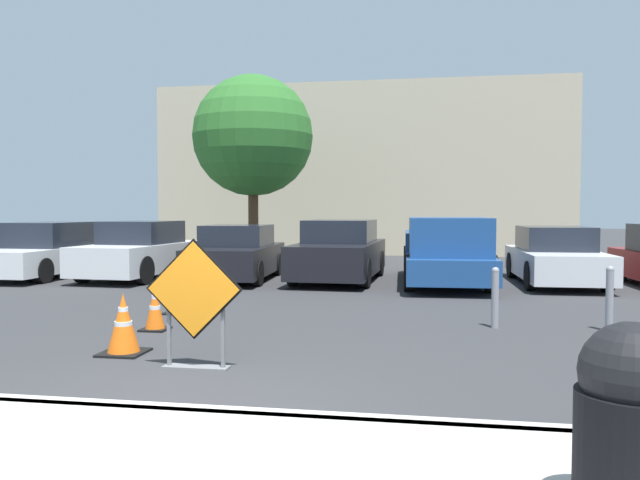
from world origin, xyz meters
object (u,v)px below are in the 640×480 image
(parked_car_fourth, at_px, (340,252))
(parked_car_third, at_px, (237,255))
(parked_car_nearest, at_px, (48,252))
(bollard_nearest, at_px, (495,296))
(pickup_truck, at_px, (446,254))
(trash_bin, at_px, (631,421))
(parked_car_second, at_px, (140,252))
(road_closed_sign, at_px, (194,299))
(parked_car_fifth, at_px, (555,257))
(traffic_cone_nearest, at_px, (123,324))
(traffic_cone_second, at_px, (155,308))
(traffic_cone_third, at_px, (175,293))
(bollard_second, at_px, (610,297))

(parked_car_fourth, bearing_deg, parked_car_third, 8.79)
(parked_car_nearest, xyz_separation_m, bollard_nearest, (11.07, -5.56, -0.17))
(pickup_truck, height_order, trash_bin, pickup_truck)
(parked_car_second, height_order, trash_bin, parked_car_second)
(road_closed_sign, xyz_separation_m, parked_car_fifth, (5.69, 9.14, -0.14))
(road_closed_sign, bearing_deg, bollard_nearest, 40.46)
(pickup_truck, bearing_deg, traffic_cone_nearest, 60.08)
(parked_car_third, relative_size, trash_bin, 3.84)
(traffic_cone_second, distance_m, traffic_cone_third, 1.49)
(bollard_second, bearing_deg, pickup_truck, 112.05)
(road_closed_sign, height_order, bollard_nearest, road_closed_sign)
(pickup_truck, bearing_deg, road_closed_sign, 68.20)
(pickup_truck, bearing_deg, parked_car_fifth, -168.06)
(parked_car_second, bearing_deg, trash_bin, 129.36)
(parked_car_second, bearing_deg, parked_car_third, -175.55)
(parked_car_third, xyz_separation_m, bollard_second, (7.46, -5.65, -0.14))
(trash_bin, bearing_deg, pickup_truck, 92.82)
(traffic_cone_second, xyz_separation_m, parked_car_third, (-0.78, 6.68, 0.32))
(traffic_cone_third, bearing_deg, pickup_truck, 46.20)
(parked_car_second, xyz_separation_m, bollard_nearest, (8.44, -5.62, -0.20))
(parked_car_second, bearing_deg, parked_car_fourth, -172.74)
(parked_car_nearest, height_order, trash_bin, parked_car_nearest)
(parked_car_second, height_order, pickup_truck, pickup_truck)
(road_closed_sign, height_order, pickup_truck, pickup_truck)
(traffic_cone_nearest, height_order, bollard_nearest, bollard_nearest)
(traffic_cone_third, distance_m, parked_car_nearest, 7.71)
(road_closed_sign, bearing_deg, pickup_truck, 70.09)
(road_closed_sign, height_order, trash_bin, road_closed_sign)
(road_closed_sign, relative_size, bollard_second, 1.52)
(traffic_cone_nearest, distance_m, bollard_nearest, 5.41)
(parked_car_fourth, height_order, bollard_second, parked_car_fourth)
(traffic_cone_nearest, relative_size, parked_car_second, 0.18)
(traffic_cone_second, height_order, bollard_nearest, bollard_nearest)
(trash_bin, bearing_deg, traffic_cone_nearest, 142.42)
(traffic_cone_second, distance_m, parked_car_fourth, 7.22)
(road_closed_sign, relative_size, parked_car_fifth, 0.34)
(traffic_cone_second, relative_size, parked_car_fourth, 0.15)
(parked_car_fifth, height_order, bollard_second, parked_car_fifth)
(traffic_cone_second, xyz_separation_m, pickup_truck, (4.49, 6.43, 0.41))
(parked_car_third, bearing_deg, parked_car_second, -2.00)
(traffic_cone_second, xyz_separation_m, bollard_nearest, (5.04, 1.03, 0.16))
(parked_car_nearest, bearing_deg, parked_car_fifth, -177.15)
(traffic_cone_nearest, xyz_separation_m, parked_car_fourth, (1.59, 8.47, 0.35))
(traffic_cone_nearest, distance_m, pickup_truck, 9.00)
(traffic_cone_second, xyz_separation_m, trash_bin, (5.06, -5.20, 0.34))
(pickup_truck, bearing_deg, trash_bin, 90.92)
(traffic_cone_nearest, height_order, parked_car_third, parked_car_third)
(road_closed_sign, distance_m, pickup_truck, 9.04)
(traffic_cone_nearest, height_order, parked_car_second, parked_car_second)
(parked_car_nearest, relative_size, parked_car_second, 1.06)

